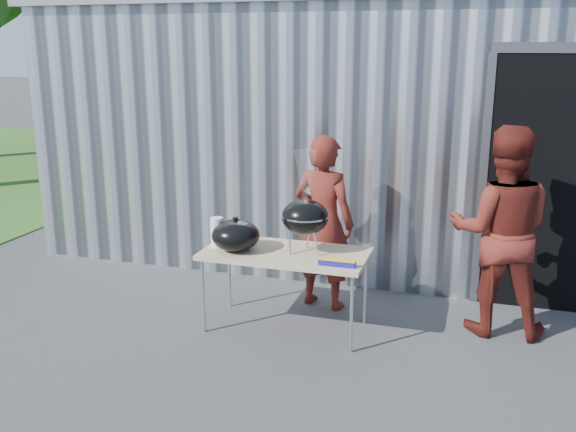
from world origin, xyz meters
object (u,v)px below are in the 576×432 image
(folding_table, at_px, (285,256))
(person_cook, at_px, (324,223))
(person_bystander, at_px, (501,232))
(kettle_grill, at_px, (305,208))

(folding_table, xyz_separation_m, person_cook, (0.20, 0.63, 0.16))
(person_bystander, bearing_deg, folding_table, 13.02)
(folding_table, bearing_deg, person_cook, 72.71)
(kettle_grill, bearing_deg, folding_table, -172.25)
(kettle_grill, height_order, person_cook, person_cook)
(person_cook, bearing_deg, kettle_grill, 100.12)
(kettle_grill, distance_m, person_bystander, 1.77)
(folding_table, distance_m, kettle_grill, 0.49)
(folding_table, distance_m, person_bystander, 1.95)
(folding_table, relative_size, person_cook, 0.86)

